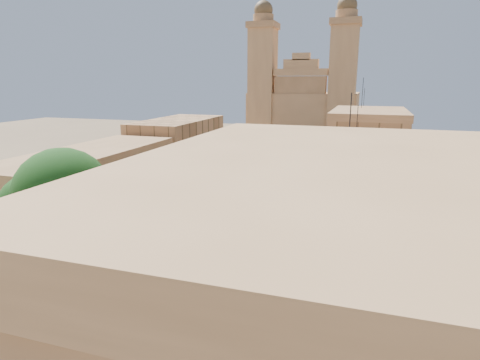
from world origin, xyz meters
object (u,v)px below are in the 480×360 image
Objects in this scene: car_white_a at (230,207)px; car_cream at (249,203)px; bus_green_north at (99,262)px; bus_cream_east at (286,191)px; olive_pickup at (277,220)px; street_tree_d at (226,152)px; red_truck at (201,251)px; bus_green_south at (14,339)px; bus_red_east at (255,236)px; car_white_b at (271,190)px; pedestrian_c at (266,254)px; street_tree_a at (115,210)px; church at (304,111)px; car_blue_b at (268,162)px; street_tree_b at (167,184)px; car_dkblue at (268,169)px; pedestrian_a at (282,248)px; car_blue_a at (193,213)px; street_tree_c at (201,168)px; ficus_tree at (65,199)px.

car_cream is (1.79, 2.68, -0.03)m from car_white_a.
bus_green_north reaches higher than car_cream.
olive_pickup is at bearing 98.17° from bus_cream_east.
street_tree_d reaches higher than red_truck.
olive_pickup is (4.47, 12.28, -0.67)m from red_truck.
bus_red_east is (9.73, 20.65, 0.17)m from bus_green_south.
car_white_b is (3.14, 10.23, -0.04)m from car_white_a.
pedestrian_c is at bearing -64.78° from street_tree_d.
bus_cream_east is at bearing 96.86° from olive_pickup.
olive_pickup is at bearing -44.31° from car_white_a.
bus_green_north is 31.27m from bus_cream_east.
bus_red_east is at bearing -96.40° from olive_pickup.
bus_cream_east is at bearing 53.75° from street_tree_a.
car_blue_b is (-3.41, -23.24, -8.91)m from church.
street_tree_b reaches higher than olive_pickup.
bus_green_north is 15.26m from pedestrian_c.
bus_cream_east is 1.75× the size of car_dkblue.
bus_green_north is 1.35× the size of bus_cream_east.
bus_green_north is (-12.08, -16.96, 0.60)m from olive_pickup.
bus_green_north is (-1.58, 10.55, 0.16)m from bus_green_south.
street_tree_a reaches higher than pedestrian_c.
street_tree_d is 40.09m from pedestrian_a.
olive_pickup is 1.21× the size of car_blue_a.
olive_pickup reaches higher than car_cream.
street_tree_b is at bearing 104.29° from bus_green_north.
street_tree_d is at bearing -40.77° from bus_red_east.
street_tree_a is at bearing -98.54° from church.
pedestrian_a reaches higher than pedestrian_c.
car_white_a is 1.11× the size of car_white_b.
car_dkblue is (8.38, 12.70, -2.19)m from street_tree_c.
car_cream is at bearing -46.15° from bus_red_east.
street_tree_c is at bearing -101.59° from car_blue_b.
bus_green_south is 6.72× the size of pedestrian_c.
bus_green_south is at bearing 70.48° from car_cream.
car_white_a is at bearing 45.05° from car_cream.
ficus_tree is 1.11× the size of bus_green_south.
car_blue_b is at bearing -92.44° from car_cream.
red_truck is 8.94m from bus_green_north.
red_truck is at bearing 17.98° from ficus_tree.
car_white_b is 21.67m from car_blue_b.
car_blue_b is at bearing 71.22° from street_tree_c.
car_white_a is 2.39× the size of pedestrian_c.
street_tree_b is (-0.60, 19.99, -3.52)m from ficus_tree.
car_white_a is 0.89× the size of car_cream.
street_tree_a is 25.78m from car_white_b.
ficus_tree is at bearing -127.05° from car_white_a.
bus_red_east is at bearing 55.69° from red_truck.
street_tree_d is at bearing 90.78° from ficus_tree.
car_cream is (11.00, -21.06, -3.05)m from street_tree_d.
bus_green_south is (5.40, -11.52, -5.29)m from ficus_tree.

